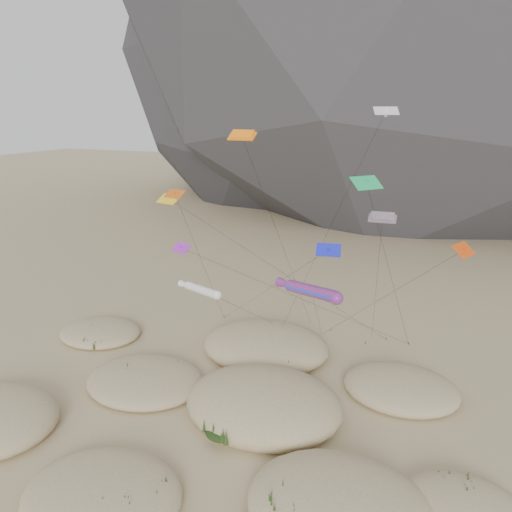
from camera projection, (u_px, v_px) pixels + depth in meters
The scene contains 9 objects.
ground at pixel (215, 446), 41.76m from camera, with size 500.00×500.00×0.00m, color #CCB789.
dunes at pixel (221, 402), 46.74m from camera, with size 52.02×37.29×4.57m.
dune_grass at pixel (215, 408), 45.67m from camera, with size 43.80×26.81×1.53m.
kite_stakes at pixel (319, 334), 62.15m from camera, with size 24.03×5.79×0.30m.
rainbow_tube_kite at pixel (309, 290), 42.81m from camera, with size 7.13×19.51×13.04m.
white_tube_kite at pixel (200, 290), 45.08m from camera, with size 5.76×19.96×12.07m.
orange_parafoil at pixel (243, 138), 47.82m from camera, with size 4.69×14.67×25.25m.
multi_parafoil at pixel (382, 219), 44.97m from camera, with size 3.40×12.96×18.24m.
delta_kites at pixel (296, 211), 46.10m from camera, with size 31.93×20.01×27.30m.
Camera 1 is at (17.10, -31.33, 27.14)m, focal length 35.00 mm.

